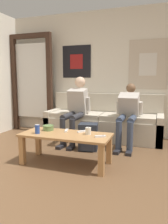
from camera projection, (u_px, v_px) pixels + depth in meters
The scene contains 14 objects.
ground_plane at pixel (37, 195), 2.23m from camera, with size 18.00×18.00×0.00m, color brown.
wall_back at pixel (104, 74), 4.55m from camera, with size 10.00×0.07×2.55m.
door_frame at pixel (32, 78), 4.89m from camera, with size 1.00×0.10×2.15m.
couch at pixel (103, 123), 4.35m from camera, with size 2.27×0.70×0.88m.
coffee_table at pixel (66, 139), 3.00m from camera, with size 1.24×0.53×0.43m.
person_seated_adult at pixel (76, 107), 4.07m from camera, with size 0.47×0.93×1.22m.
person_seated_teen at pixel (128, 112), 3.79m from camera, with size 0.47×0.91×1.09m.
backpack at pixel (88, 137), 3.62m from camera, with size 0.35×0.33×0.44m.
ceramic_bowl at pixel (48, 127), 3.19m from camera, with size 0.16×0.16×0.08m.
pillar_candle at pixel (88, 131), 2.95m from camera, with size 0.08×0.08×0.11m.
drink_can_blue at pixel (37, 129), 3.00m from camera, with size 0.07×0.07×0.12m.
game_controller_near_left at pixel (66, 131), 3.13m from camera, with size 0.07×0.15×0.03m.
game_controller_near_right at pixel (100, 136), 2.81m from camera, with size 0.14×0.10×0.03m.
game_controller_far_center at pixel (82, 131), 3.08m from camera, with size 0.11×0.14×0.03m.
Camera 1 is at (1.14, -1.80, 1.17)m, focal length 35.00 mm.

